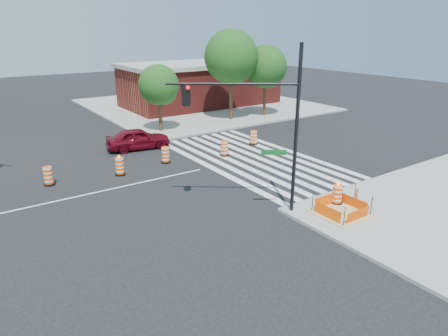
# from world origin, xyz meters

# --- Properties ---
(ground) EXTENTS (120.00, 120.00, 0.00)m
(ground) POSITION_xyz_m (0.00, 0.00, 0.00)
(ground) COLOR black
(ground) RESTS_ON ground
(sidewalk_ne) EXTENTS (22.00, 22.00, 0.15)m
(sidewalk_ne) POSITION_xyz_m (18.00, 18.00, 0.07)
(sidewalk_ne) COLOR gray
(sidewalk_ne) RESTS_ON ground
(crosswalk_east) EXTENTS (6.75, 13.50, 0.01)m
(crosswalk_east) POSITION_xyz_m (10.95, 0.00, 0.01)
(crosswalk_east) COLOR silver
(crosswalk_east) RESTS_ON ground
(lane_centerline) EXTENTS (14.00, 0.12, 0.01)m
(lane_centerline) POSITION_xyz_m (0.00, 0.00, 0.01)
(lane_centerline) COLOR silver
(lane_centerline) RESTS_ON ground
(excavation_pit) EXTENTS (2.20, 2.20, 0.90)m
(excavation_pit) POSITION_xyz_m (9.00, -9.00, 0.22)
(excavation_pit) COLOR tan
(excavation_pit) RESTS_ON ground
(brick_storefront) EXTENTS (16.50, 8.50, 4.60)m
(brick_storefront) POSITION_xyz_m (18.00, 18.00, 2.32)
(brick_storefront) COLOR maroon
(brick_storefront) RESTS_ON ground
(red_coupe) EXTENTS (4.59, 2.47, 1.48)m
(red_coupe) POSITION_xyz_m (5.72, 6.18, 0.74)
(red_coupe) COLOR #600815
(red_coupe) RESTS_ON ground
(signal_pole_se) EXTENTS (4.58, 3.37, 7.36)m
(signal_pole_se) POSITION_xyz_m (6.16, -6.59, 4.53)
(signal_pole_se) COLOR black
(signal_pole_se) RESTS_ON ground
(pit_drum) EXTENTS (0.56, 0.56, 1.10)m
(pit_drum) POSITION_xyz_m (9.64, -8.19, 0.60)
(pit_drum) COLOR black
(pit_drum) RESTS_ON ground
(barricade) EXTENTS (0.55, 0.58, 0.90)m
(barricade) POSITION_xyz_m (10.40, -8.67, 0.64)
(barricade) COLOR #F14D05
(barricade) RESTS_ON ground
(tree_north_c) EXTENTS (3.22, 3.18, 5.41)m
(tree_north_c) POSITION_xyz_m (9.17, 9.66, 3.63)
(tree_north_c) COLOR #382314
(tree_north_c) RESTS_ON ground
(tree_north_d) EXTENTS (4.72, 4.72, 8.03)m
(tree_north_d) POSITION_xyz_m (16.43, 10.04, 5.39)
(tree_north_d) COLOR #382314
(tree_north_d) RESTS_ON ground
(tree_north_e) EXTENTS (3.91, 3.91, 6.64)m
(tree_north_e) POSITION_xyz_m (19.97, 9.55, 4.46)
(tree_north_e) COLOR #382314
(tree_north_e) RESTS_ON ground
(median_drum_3) EXTENTS (0.60, 0.60, 1.02)m
(median_drum_3) POSITION_xyz_m (-1.00, 2.47, 0.48)
(median_drum_3) COLOR black
(median_drum_3) RESTS_ON ground
(median_drum_4) EXTENTS (0.60, 0.60, 1.18)m
(median_drum_4) POSITION_xyz_m (2.75, 1.81, 0.49)
(median_drum_4) COLOR black
(median_drum_4) RESTS_ON ground
(median_drum_5) EXTENTS (0.60, 0.60, 1.02)m
(median_drum_5) POSITION_xyz_m (5.92, 2.33, 0.48)
(median_drum_5) COLOR black
(median_drum_5) RESTS_ON ground
(median_drum_6) EXTENTS (0.60, 0.60, 1.02)m
(median_drum_6) POSITION_xyz_m (9.78, 1.43, 0.48)
(median_drum_6) COLOR black
(median_drum_6) RESTS_ON ground
(median_drum_7) EXTENTS (0.60, 0.60, 1.02)m
(median_drum_7) POSITION_xyz_m (13.10, 2.49, 0.48)
(median_drum_7) COLOR black
(median_drum_7) RESTS_ON ground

